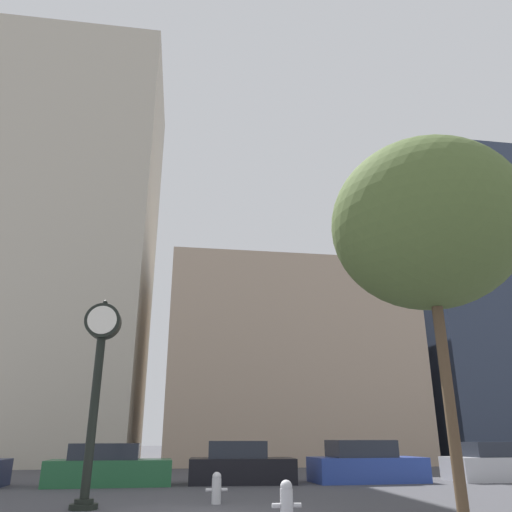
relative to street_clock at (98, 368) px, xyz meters
The scene contains 11 objects.
building_tall_tower 25.75m from the street_clock, 105.89° to the left, with size 11.28×12.00×29.68m.
building_storefront_row 24.17m from the street_clock, 67.25° to the left, with size 16.07×12.00×12.77m.
building_glass_modern 34.43m from the street_clock, 41.32° to the left, with size 12.39×12.00×22.58m.
street_clock is the anchor object (origin of this frame).
car_green 6.61m from the street_clock, 92.35° to the left, with size 4.27×1.89×1.38m.
car_black 8.14m from the street_clock, 55.10° to the left, with size 3.91×2.14×1.45m.
car_blue 11.33m from the street_clock, 34.13° to the left, with size 4.27×2.13×1.48m.
car_silver 15.90m from the street_clock, 22.86° to the left, with size 4.07×2.00×1.41m.
fire_hydrant_near 5.86m from the street_clock, 35.11° to the right, with size 0.56×0.24×0.80m.
fire_hydrant_far 4.26m from the street_clock, 10.15° to the left, with size 0.55×0.24×0.74m.
bare_tree 8.86m from the street_clock, 22.31° to the right, with size 4.48×4.48×8.33m.
Camera 1 is at (-0.37, -11.40, 1.56)m, focal length 35.00 mm.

